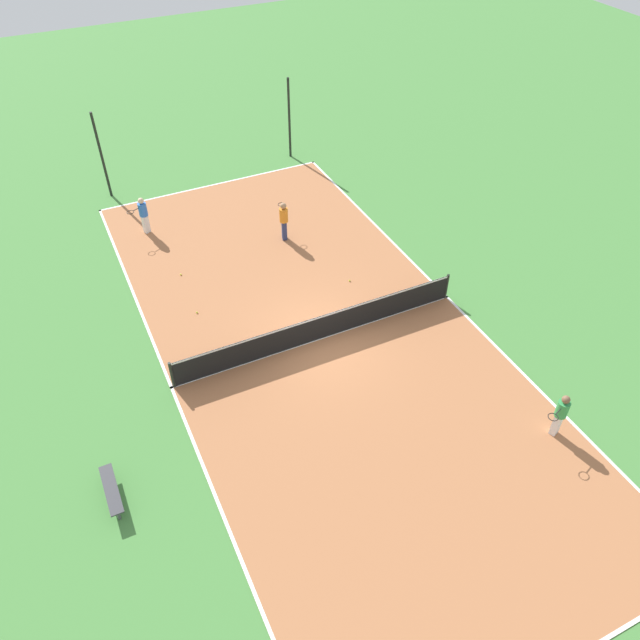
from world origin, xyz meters
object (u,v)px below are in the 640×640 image
object	(u,v)px
player_far_green	(561,413)
fence_post_back_right	(289,118)
tennis_ball_far_baseline	(218,357)
player_near_blue	(143,213)
bench	(111,490)
player_center_orange	(284,218)
tennis_ball_near_net	(181,274)
tennis_ball_midcourt	(197,312)
fence_post_back_left	(102,156)
tennis_ball_left_sideline	(350,281)
tennis_net	(320,327)

from	to	relation	value
player_far_green	fence_post_back_right	xyz separation A→B (m)	(0.04, 20.00, 1.08)
tennis_ball_far_baseline	player_near_blue	bearing A→B (deg)	91.91
tennis_ball_far_baseline	bench	bearing A→B (deg)	-137.58
player_far_green	player_center_orange	bearing A→B (deg)	-95.43
player_near_blue	tennis_ball_far_baseline	xyz separation A→B (m)	(0.29, -8.69, -0.93)
tennis_ball_near_net	tennis_ball_midcourt	bearing A→B (deg)	-92.57
fence_post_back_left	player_far_green	bearing A→B (deg)	-65.31
player_center_orange	player_near_blue	bearing A→B (deg)	74.51
fence_post_back_left	fence_post_back_right	size ratio (longest dim) A/B	1.00
bench	tennis_ball_left_sideline	xyz separation A→B (m)	(10.38, 5.78, -0.33)
bench	tennis_ball_far_baseline	distance (m)	5.90
tennis_ball_midcourt	tennis_ball_far_baseline	world-z (taller)	same
tennis_ball_left_sideline	player_far_green	bearing A→B (deg)	-77.21
tennis_ball_midcourt	fence_post_back_right	distance (m)	13.01
tennis_ball_left_sideline	player_center_orange	bearing A→B (deg)	106.50
player_far_green	tennis_ball_near_net	xyz separation A→B (m)	(-7.98, 12.53, -0.90)
fence_post_back_left	player_near_blue	bearing A→B (deg)	-78.74
player_far_green	tennis_ball_near_net	distance (m)	14.88
tennis_net	player_near_blue	bearing A→B (deg)	112.42
tennis_ball_left_sideline	fence_post_back_left	size ratio (longest dim) A/B	0.02
tennis_ball_far_baseline	tennis_ball_left_sideline	bearing A→B (deg)	16.67
tennis_ball_far_baseline	fence_post_back_right	xyz separation A→B (m)	(8.18, 12.52, 1.98)
tennis_ball_near_net	tennis_ball_far_baseline	bearing A→B (deg)	-91.82
player_far_green	tennis_net	bearing A→B (deg)	-75.47
player_center_orange	player_near_blue	xyz separation A→B (m)	(-5.19, 3.05, -0.05)
tennis_net	fence_post_back_left	bearing A→B (deg)	109.31
tennis_ball_near_net	fence_post_back_right	size ratio (longest dim) A/B	0.02
tennis_ball_near_net	fence_post_back_right	bearing A→B (deg)	42.94
tennis_ball_near_net	tennis_ball_left_sideline	xyz separation A→B (m)	(5.87, -3.25, 0.00)
fence_post_back_right	tennis_ball_near_net	bearing A→B (deg)	-137.06
tennis_net	tennis_ball_near_net	distance (m)	6.67
tennis_ball_near_net	fence_post_back_left	world-z (taller)	fence_post_back_left
tennis_ball_left_sideline	fence_post_back_right	bearing A→B (deg)	78.67
tennis_ball_midcourt	fence_post_back_right	bearing A→B (deg)	50.78
bench	tennis_ball_left_sideline	distance (m)	11.89
tennis_ball_near_net	tennis_ball_left_sideline	world-z (taller)	same
player_far_green	tennis_ball_left_sideline	distance (m)	9.56
player_near_blue	tennis_ball_left_sideline	distance (m)	9.39
tennis_ball_midcourt	fence_post_back_right	size ratio (longest dim) A/B	0.02
tennis_net	tennis_ball_left_sideline	size ratio (longest dim) A/B	156.60
player_far_green	player_near_blue	size ratio (longest dim) A/B	0.98
player_center_orange	tennis_ball_far_baseline	xyz separation A→B (m)	(-4.90, -5.64, -0.98)
tennis_ball_near_net	fence_post_back_left	bearing A→B (deg)	99.23
player_near_blue	tennis_ball_midcourt	distance (m)	6.21
tennis_ball_midcourt	tennis_ball_left_sideline	size ratio (longest dim) A/B	1.00
tennis_net	tennis_ball_near_net	xyz separation A→B (m)	(-3.40, 5.71, -0.52)
tennis_net	player_near_blue	xyz separation A→B (m)	(-3.85, 9.34, 0.41)
tennis_ball_left_sideline	tennis_ball_far_baseline	bearing A→B (deg)	-163.33
tennis_net	tennis_ball_midcourt	size ratio (longest dim) A/B	156.60
bench	tennis_ball_far_baseline	size ratio (longest dim) A/B	25.04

